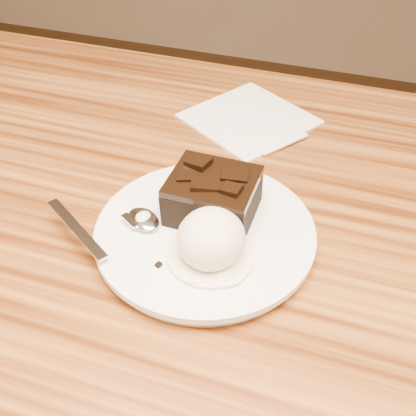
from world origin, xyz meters
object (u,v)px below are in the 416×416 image
(dining_table, at_px, (186,396))
(spoon, at_px, (143,220))
(napkin, at_px, (249,118))
(ice_cream_scoop, at_px, (211,238))
(plate, at_px, (205,235))
(brownie, at_px, (213,198))

(dining_table, relative_size, spoon, 7.23)
(dining_table, height_order, napkin, napkin)
(ice_cream_scoop, distance_m, spoon, 0.09)
(dining_table, distance_m, plate, 0.39)
(brownie, relative_size, ice_cream_scoop, 1.25)
(ice_cream_scoop, distance_m, napkin, 0.29)
(spoon, height_order, napkin, spoon)
(plate, bearing_deg, brownie, 90.53)
(dining_table, relative_size, napkin, 7.82)
(dining_table, xyz_separation_m, spoon, (-0.03, -0.03, 0.40))
(dining_table, xyz_separation_m, napkin, (0.02, 0.24, 0.38))
(brownie, bearing_deg, ice_cream_scoop, -73.36)
(plate, distance_m, spoon, 0.07)
(dining_table, height_order, plate, plate)
(spoon, bearing_deg, dining_table, -14.60)
(dining_table, xyz_separation_m, brownie, (0.04, 0.01, 0.41))
(plate, xyz_separation_m, spoon, (-0.06, -0.01, 0.01))
(spoon, bearing_deg, napkin, 22.94)
(spoon, distance_m, napkin, 0.27)
(ice_cream_scoop, xyz_separation_m, spoon, (-0.08, 0.02, -0.02))
(ice_cream_scoop, bearing_deg, napkin, 97.55)
(plate, xyz_separation_m, ice_cream_scoop, (0.02, -0.03, 0.03))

